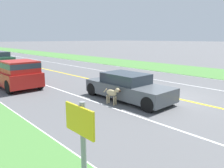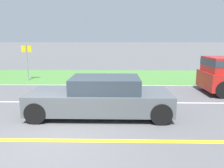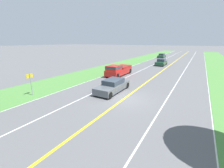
% 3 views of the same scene
% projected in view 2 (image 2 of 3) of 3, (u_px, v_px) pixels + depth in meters
% --- Properties ---
extents(ground_plane, '(400.00, 400.00, 0.00)m').
position_uv_depth(ground_plane, '(52.00, 140.00, 5.65)').
color(ground_plane, '#5B5B5E').
extents(centre_divider_line, '(0.18, 160.00, 0.01)m').
position_uv_depth(centre_divider_line, '(52.00, 140.00, 5.65)').
color(centre_divider_line, yellow).
rests_on(centre_divider_line, ground).
extents(lane_edge_line_right, '(0.14, 160.00, 0.01)m').
position_uv_depth(lane_edge_line_right, '(87.00, 85.00, 12.50)').
color(lane_edge_line_right, white).
rests_on(lane_edge_line_right, ground).
extents(lane_dash_same_dir, '(0.10, 160.00, 0.01)m').
position_uv_depth(lane_dash_same_dir, '(76.00, 102.00, 9.07)').
color(lane_dash_same_dir, white).
rests_on(lane_dash_same_dir, ground).
extents(grass_verge_right, '(6.00, 160.00, 0.03)m').
position_uv_depth(grass_verge_right, '(93.00, 76.00, 15.44)').
color(grass_verge_right, '#4C843D').
rests_on(grass_verge_right, ground).
extents(ego_car, '(1.86, 4.73, 1.34)m').
position_uv_depth(ego_car, '(101.00, 97.00, 7.43)').
color(ego_car, '#51565B').
rests_on(ego_car, ground).
extents(dog, '(0.29, 1.08, 0.86)m').
position_uv_depth(dog, '(100.00, 92.00, 8.58)').
color(dog, '#D1B784').
rests_on(dog, ground).
extents(street_sign, '(0.11, 0.64, 2.24)m').
position_uv_depth(street_sign, '(27.00, 58.00, 13.55)').
color(street_sign, gray).
rests_on(street_sign, ground).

